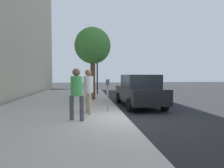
# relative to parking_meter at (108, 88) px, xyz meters

# --- Properties ---
(ground_plane) EXTENTS (80.00, 80.00, 0.00)m
(ground_plane) POSITION_rel_parking_meter_xyz_m (-1.01, -0.62, -1.17)
(ground_plane) COLOR #232326
(ground_plane) RESTS_ON ground
(sidewalk_slab) EXTENTS (28.00, 6.00, 0.15)m
(sidewalk_slab) POSITION_rel_parking_meter_xyz_m (-1.01, 2.38, -1.09)
(sidewalk_slab) COLOR #B7B2A8
(sidewalk_slab) RESTS_ON ground_plane
(parking_meter) EXTENTS (0.36, 0.12, 1.41)m
(parking_meter) POSITION_rel_parking_meter_xyz_m (0.00, 0.00, 0.00)
(parking_meter) COLOR gray
(parking_meter) RESTS_ON sidewalk_slab
(pedestrian_at_meter) EXTENTS (0.54, 0.40, 1.82)m
(pedestrian_at_meter) POSITION_rel_parking_meter_xyz_m (-0.36, 0.83, 0.07)
(pedestrian_at_meter) COLOR tan
(pedestrian_at_meter) RESTS_ON sidewalk_slab
(pedestrian_bystander) EXTENTS (0.40, 0.51, 1.82)m
(pedestrian_bystander) POSITION_rel_parking_meter_xyz_m (-1.42, 1.25, 0.07)
(pedestrian_bystander) COLOR #47474C
(pedestrian_bystander) RESTS_ON sidewalk_slab
(parked_sedan_near) EXTENTS (4.43, 2.02, 1.77)m
(parked_sedan_near) POSITION_rel_parking_meter_xyz_m (1.88, -1.97, -0.27)
(parked_sedan_near) COLOR black
(parked_sedan_near) RESTS_ON ground_plane
(street_tree) EXTENTS (2.39, 2.39, 4.75)m
(street_tree) POSITION_rel_parking_meter_xyz_m (4.23, 0.52, 2.50)
(street_tree) COLOR brown
(street_tree) RESTS_ON sidewalk_slab
(traffic_signal) EXTENTS (0.24, 0.44, 3.60)m
(traffic_signal) POSITION_rel_parking_meter_xyz_m (7.61, -0.04, 1.41)
(traffic_signal) COLOR black
(traffic_signal) RESTS_ON sidewalk_slab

